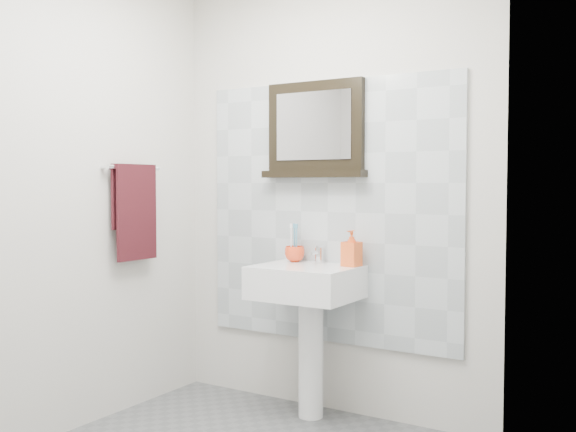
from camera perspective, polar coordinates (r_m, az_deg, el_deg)
The scene contains 11 objects.
back_wall at distance 3.88m, azimuth 3.54°, elevation 1.83°, with size 2.00×0.01×2.50m, color beige.
left_wall at distance 3.67m, azimuth -18.94°, elevation 1.63°, with size 0.01×2.20×2.50m, color beige.
right_wall at distance 2.47m, azimuth 11.85°, elevation 1.24°, with size 0.01×2.20×2.50m, color beige.
splashback at distance 3.88m, azimuth 3.45°, elevation 0.35°, with size 1.60×0.02×1.50m, color #AAB4B9.
pedestal_sink at distance 3.75m, azimuth 1.60°, elevation -7.02°, with size 0.55×0.44×0.96m.
toothbrush_cup at distance 3.90m, azimuth 0.57°, elevation -3.23°, with size 0.11×0.11×0.09m, color #EA411B.
toothbrushes at distance 3.90m, azimuth 0.56°, elevation -2.09°, with size 0.05×0.04×0.21m.
soap_dispenser at distance 3.70m, azimuth 5.41°, elevation -2.73°, with size 0.09×0.09×0.20m, color red.
framed_mirror at distance 3.89m, azimuth 2.33°, elevation 7.12°, with size 0.65×0.11×0.55m.
towel_bar at distance 3.96m, azimuth -12.96°, elevation 4.01°, with size 0.07×0.40×0.03m.
hand_towel at distance 3.96m, azimuth -12.85°, elevation 0.97°, with size 0.06×0.30×0.55m.
Camera 1 is at (1.85, -2.32, 1.31)m, focal length 42.00 mm.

